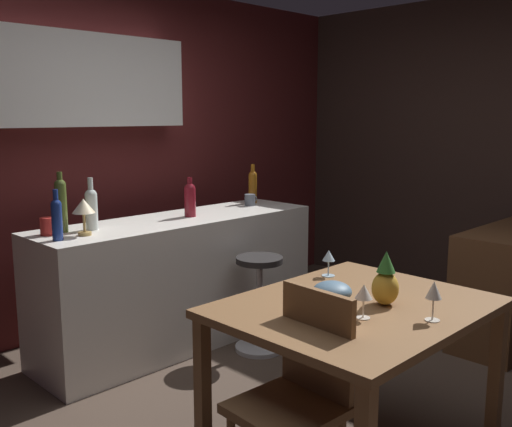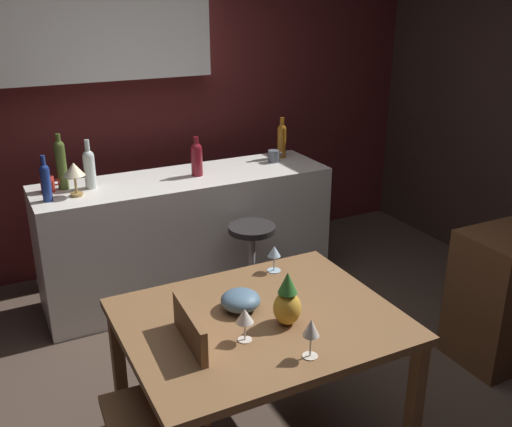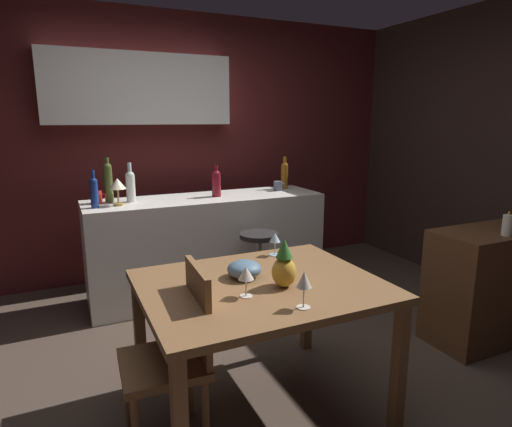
% 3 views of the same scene
% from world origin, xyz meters
% --- Properties ---
extents(ground_plane, '(9.00, 9.00, 0.00)m').
position_xyz_m(ground_plane, '(0.00, 0.00, 0.00)').
color(ground_plane, '#47382D').
extents(wall_kitchen_back, '(5.20, 0.33, 2.60)m').
position_xyz_m(wall_kitchen_back, '(-0.06, 2.08, 1.41)').
color(wall_kitchen_back, '#4C1919').
rests_on(wall_kitchen_back, ground_plane).
extents(wall_side_right, '(0.10, 4.40, 2.60)m').
position_xyz_m(wall_side_right, '(2.55, 0.30, 1.30)').
color(wall_side_right, '#33231E').
rests_on(wall_side_right, ground_plane).
extents(dining_table, '(1.23, 1.00, 0.74)m').
position_xyz_m(dining_table, '(-0.13, -0.34, 0.66)').
color(dining_table, brown).
rests_on(dining_table, ground_plane).
extents(kitchen_counter, '(2.10, 0.60, 0.90)m').
position_xyz_m(kitchen_counter, '(0.13, 1.35, 0.45)').
color(kitchen_counter, silver).
rests_on(kitchen_counter, ground_plane).
extents(sideboard_cabinet, '(1.10, 0.44, 0.82)m').
position_xyz_m(sideboard_cabinet, '(1.81, -0.32, 0.41)').
color(sideboard_cabinet, '#56351E').
rests_on(sideboard_cabinet, ground_plane).
extents(chair_near_window, '(0.42, 0.42, 0.90)m').
position_xyz_m(chair_near_window, '(-0.60, -0.40, 0.49)').
color(chair_near_window, brown).
rests_on(chair_near_window, ground_plane).
extents(bar_stool, '(0.34, 0.34, 0.66)m').
position_xyz_m(bar_stool, '(0.41, 0.83, 0.35)').
color(bar_stool, '#262323').
rests_on(bar_stool, ground_plane).
extents(wine_glass_left, '(0.07, 0.07, 0.15)m').
position_xyz_m(wine_glass_left, '(0.15, 0.04, 0.85)').
color(wine_glass_left, silver).
rests_on(wine_glass_left, dining_table).
extents(wine_glass_right, '(0.07, 0.07, 0.17)m').
position_xyz_m(wine_glass_right, '(-0.09, -0.71, 0.87)').
color(wine_glass_right, silver).
rests_on(wine_glass_right, dining_table).
extents(wine_glass_center, '(0.08, 0.08, 0.15)m').
position_xyz_m(wine_glass_center, '(-0.28, -0.48, 0.85)').
color(wine_glass_center, silver).
rests_on(wine_glass_center, dining_table).
extents(pineapple_centerpiece, '(0.13, 0.13, 0.26)m').
position_xyz_m(pineapple_centerpiece, '(-0.05, -0.44, 0.85)').
color(pineapple_centerpiece, gold).
rests_on(pineapple_centerpiece, dining_table).
extents(fruit_bowl, '(0.19, 0.19, 0.09)m').
position_xyz_m(fruit_bowl, '(-0.18, -0.24, 0.79)').
color(fruit_bowl, slate).
rests_on(fruit_bowl, dining_table).
extents(wine_bottle_cobalt, '(0.06, 0.06, 0.30)m').
position_xyz_m(wine_bottle_cobalt, '(-0.81, 1.26, 1.03)').
color(wine_bottle_cobalt, navy).
rests_on(wine_bottle_cobalt, kitchen_counter).
extents(wine_bottle_clear, '(0.08, 0.08, 0.33)m').
position_xyz_m(wine_bottle_clear, '(-0.51, 1.40, 1.05)').
color(wine_bottle_clear, silver).
rests_on(wine_bottle_clear, kitchen_counter).
extents(wine_bottle_ruby, '(0.08, 0.08, 0.28)m').
position_xyz_m(wine_bottle_ruby, '(0.23, 1.34, 1.03)').
color(wine_bottle_ruby, maroon).
rests_on(wine_bottle_ruby, kitchen_counter).
extents(wine_bottle_amber, '(0.07, 0.07, 0.32)m').
position_xyz_m(wine_bottle_amber, '(1.00, 1.49, 1.05)').
color(wine_bottle_amber, '#8C5114').
rests_on(wine_bottle_amber, kitchen_counter).
extents(wine_bottle_olive, '(0.07, 0.07, 0.37)m').
position_xyz_m(wine_bottle_olive, '(-0.68, 1.46, 1.08)').
color(wine_bottle_olive, '#475623').
rests_on(wine_bottle_olive, kitchen_counter).
extents(cup_red, '(0.12, 0.09, 0.11)m').
position_xyz_m(cup_red, '(-0.78, 1.44, 0.95)').
color(cup_red, red).
rests_on(cup_red, kitchen_counter).
extents(cup_slate, '(0.12, 0.08, 0.09)m').
position_xyz_m(cup_slate, '(0.88, 1.40, 0.95)').
color(cup_slate, '#515660').
rests_on(cup_slate, kitchen_counter).
extents(counter_lamp, '(0.13, 0.13, 0.22)m').
position_xyz_m(counter_lamp, '(-0.63, 1.28, 1.06)').
color(counter_lamp, '#A58447').
rests_on(counter_lamp, kitchen_counter).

